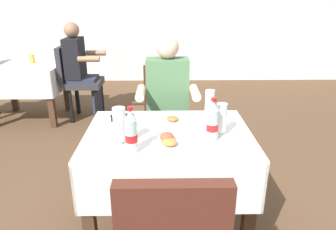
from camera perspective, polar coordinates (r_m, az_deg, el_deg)
The scene contains 16 objects.
back_wall at distance 6.01m, azimuth -0.14°, elevation 20.05°, with size 11.00×0.12×2.89m, color silver.
main_dining_table at distance 2.08m, azimuth 0.05°, elevation -7.61°, with size 1.07×0.79×0.73m.
chair_far_diner_seat at distance 2.80m, azimuth -0.25°, elevation 0.16°, with size 0.44×0.50×0.97m.
seated_diner_far at distance 2.64m, azimuth -0.09°, elevation 2.49°, with size 0.50×0.46×1.26m.
plate_near_camera at distance 1.83m, azimuth 0.17°, elevation -4.91°, with size 0.23×0.23×0.07m.
plate_far_diner at distance 2.14m, azimuth 0.46°, elevation -1.15°, with size 0.22×0.22×0.05m.
beer_glass_left at distance 1.95m, azimuth 9.82°, elevation -0.83°, with size 0.07×0.07×0.21m.
beer_glass_middle at distance 2.20m, azimuth 7.70°, elevation 1.95°, with size 0.07×0.07×0.21m.
beer_glass_right at distance 1.81m, azimuth -8.93°, elevation -2.11°, with size 0.08×0.08×0.23m.
cola_bottle_primary at distance 1.86m, azimuth 8.22°, elevation -1.39°, with size 0.07×0.07×0.27m.
cola_bottle_secondary at distance 1.71m, azimuth -6.83°, elevation -3.29°, with size 0.07×0.07×0.27m.
napkin_cutlery_set at distance 2.26m, azimuth -8.40°, elevation -0.41°, with size 0.19×0.20×0.01m.
background_dining_table at distance 4.45m, azimuth -24.51°, elevation 6.01°, with size 0.88×0.76×0.73m.
background_chair_right at distance 4.23m, azimuth -16.40°, elevation 6.56°, with size 0.50×0.44×0.97m.
background_patron at distance 4.18m, azimuth -15.96°, elevation 8.66°, with size 0.46×0.50×1.26m.
background_table_tumbler at distance 4.48m, azimuth -23.81°, elevation 9.45°, with size 0.06×0.06×0.11m, color gold.
Camera 1 is at (-0.09, -1.68, 1.55)m, focal length 32.97 mm.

